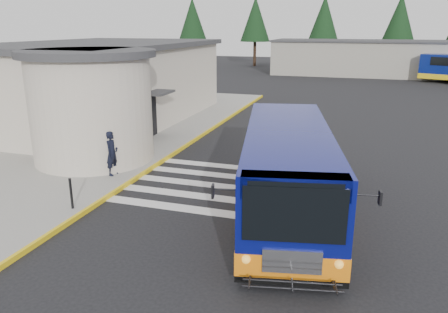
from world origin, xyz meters
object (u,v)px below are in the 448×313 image
(transit_bus, at_px, (287,174))
(bollard, at_px, (71,193))
(pedestrian_b, at_px, (126,147))
(pedestrian_a, at_px, (112,153))

(transit_bus, distance_m, bollard, 7.05)
(pedestrian_b, bearing_deg, pedestrian_a, -34.86)
(pedestrian_a, xyz_separation_m, pedestrian_b, (-0.16, 1.31, -0.10))
(transit_bus, relative_size, pedestrian_a, 5.74)
(transit_bus, height_order, bollard, transit_bus)
(transit_bus, distance_m, pedestrian_a, 7.36)
(bollard, bearing_deg, pedestrian_b, 98.48)
(transit_bus, xyz_separation_m, pedestrian_b, (-7.40, 2.60, -0.41))
(pedestrian_b, bearing_deg, transit_bus, 28.75)
(transit_bus, xyz_separation_m, pedestrian_a, (-7.24, 1.29, -0.31))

